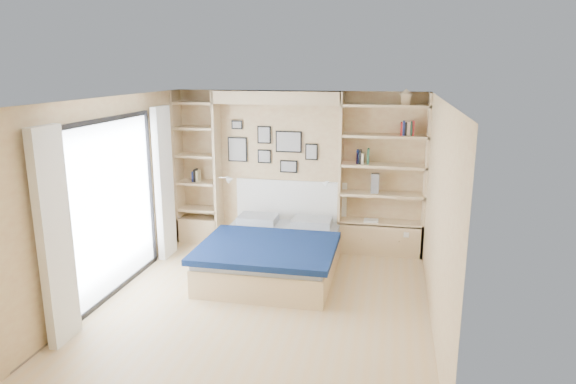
# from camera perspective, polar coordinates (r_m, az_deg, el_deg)

# --- Properties ---
(ground) EXTENTS (4.50, 4.50, 0.00)m
(ground) POSITION_cam_1_polar(r_m,az_deg,el_deg) (6.55, -2.60, -12.13)
(ground) COLOR tan
(ground) RESTS_ON ground
(room_shell) EXTENTS (4.50, 4.50, 4.50)m
(room_shell) POSITION_cam_1_polar(r_m,az_deg,el_deg) (7.67, -2.70, 0.32)
(room_shell) COLOR #D1BB85
(room_shell) RESTS_ON ground
(bed) EXTENTS (1.82, 2.39, 1.07)m
(bed) POSITION_cam_1_polar(r_m,az_deg,el_deg) (7.34, -1.59, -6.78)
(bed) COLOR beige
(bed) RESTS_ON ground
(photo_gallery) EXTENTS (1.48, 0.02, 0.82)m
(photo_gallery) POSITION_cam_1_polar(r_m,az_deg,el_deg) (8.26, -1.99, 5.01)
(photo_gallery) COLOR black
(photo_gallery) RESTS_ON ground
(reading_lamps) EXTENTS (1.92, 0.12, 0.15)m
(reading_lamps) POSITION_cam_1_polar(r_m,az_deg,el_deg) (8.10, -1.28, 1.22)
(reading_lamps) COLOR silver
(reading_lamps) RESTS_ON ground
(shelf_decor) EXTENTS (3.50, 0.23, 2.03)m
(shelf_decor) POSITION_cam_1_polar(r_m,az_deg,el_deg) (7.87, 8.71, 5.09)
(shelf_decor) COLOR #B11C4C
(shelf_decor) RESTS_ON ground
(deck) EXTENTS (3.20, 4.00, 0.05)m
(deck) POSITION_cam_1_polar(r_m,az_deg,el_deg) (8.15, -28.25, -8.49)
(deck) COLOR #746456
(deck) RESTS_ON ground
(deck_chair) EXTENTS (0.58, 0.90, 0.87)m
(deck_chair) POSITION_cam_1_polar(r_m,az_deg,el_deg) (8.52, -22.62, -4.01)
(deck_chair) COLOR tan
(deck_chair) RESTS_ON ground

